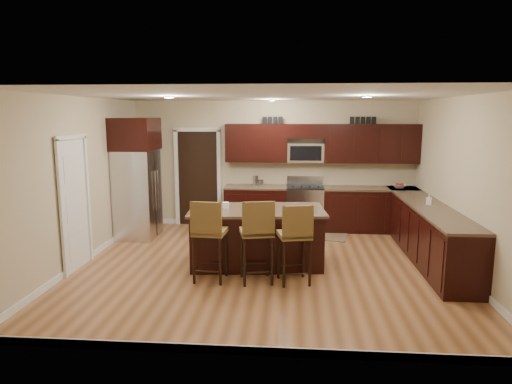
# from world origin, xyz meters

# --- Properties ---
(floor) EXTENTS (6.00, 6.00, 0.00)m
(floor) POSITION_xyz_m (0.00, 0.00, 0.00)
(floor) COLOR #9F693F
(floor) RESTS_ON ground
(ceiling) EXTENTS (6.00, 6.00, 0.00)m
(ceiling) POSITION_xyz_m (0.00, 0.00, 2.70)
(ceiling) COLOR silver
(ceiling) RESTS_ON wall_back
(wall_back) EXTENTS (6.00, 0.00, 6.00)m
(wall_back) POSITION_xyz_m (0.00, 2.75, 1.35)
(wall_back) COLOR #BFB18A
(wall_back) RESTS_ON floor
(wall_left) EXTENTS (0.00, 5.50, 5.50)m
(wall_left) POSITION_xyz_m (-3.00, 0.00, 1.35)
(wall_left) COLOR #BFB18A
(wall_left) RESTS_ON floor
(wall_right) EXTENTS (0.00, 5.50, 5.50)m
(wall_right) POSITION_xyz_m (3.00, 0.00, 1.35)
(wall_right) COLOR #BFB18A
(wall_right) RESTS_ON floor
(base_cabinets) EXTENTS (4.02, 3.96, 0.92)m
(base_cabinets) POSITION_xyz_m (1.90, 1.45, 0.46)
(base_cabinets) COLOR black
(base_cabinets) RESTS_ON floor
(upper_cabinets) EXTENTS (4.00, 0.33, 0.80)m
(upper_cabinets) POSITION_xyz_m (1.04, 2.58, 1.84)
(upper_cabinets) COLOR black
(upper_cabinets) RESTS_ON wall_back
(range) EXTENTS (0.76, 0.64, 1.11)m
(range) POSITION_xyz_m (0.68, 2.45, 0.47)
(range) COLOR silver
(range) RESTS_ON floor
(microwave) EXTENTS (0.76, 0.31, 0.40)m
(microwave) POSITION_xyz_m (0.68, 2.60, 1.62)
(microwave) COLOR silver
(microwave) RESTS_ON upper_cabinets
(doorway) EXTENTS (0.85, 0.03, 2.06)m
(doorway) POSITION_xyz_m (-1.65, 2.73, 1.03)
(doorway) COLOR black
(doorway) RESTS_ON floor
(pantry_door) EXTENTS (0.03, 0.80, 2.04)m
(pantry_door) POSITION_xyz_m (-2.98, -0.30, 1.02)
(pantry_door) COLOR white
(pantry_door) RESTS_ON floor
(letter_decor) EXTENTS (2.20, 0.03, 0.15)m
(letter_decor) POSITION_xyz_m (0.90, 2.58, 2.29)
(letter_decor) COLOR black
(letter_decor) RESTS_ON upper_cabinets
(island) EXTENTS (2.25, 1.31, 0.92)m
(island) POSITION_xyz_m (-0.15, 0.13, 0.43)
(island) COLOR black
(island) RESTS_ON floor
(stool_left) EXTENTS (0.49, 0.49, 1.21)m
(stool_left) POSITION_xyz_m (-0.78, -0.72, 0.76)
(stool_left) COLOR brown
(stool_left) RESTS_ON floor
(stool_mid) EXTENTS (0.55, 0.55, 1.23)m
(stool_mid) POSITION_xyz_m (-0.08, -0.72, 0.77)
(stool_mid) COLOR brown
(stool_mid) RESTS_ON floor
(stool_right) EXTENTS (0.53, 0.53, 1.18)m
(stool_right) POSITION_xyz_m (0.46, -0.72, 0.74)
(stool_right) COLOR brown
(stool_right) RESTS_ON floor
(refrigerator) EXTENTS (0.79, 0.93, 2.35)m
(refrigerator) POSITION_xyz_m (-2.62, 1.59, 1.21)
(refrigerator) COLOR silver
(refrigerator) RESTS_ON floor
(floor_mat) EXTENTS (1.14, 0.87, 0.01)m
(floor_mat) POSITION_xyz_m (1.00, 1.94, 0.01)
(floor_mat) COLOR brown
(floor_mat) RESTS_ON floor
(fruit_bowl) EXTENTS (0.35, 0.35, 0.07)m
(fruit_bowl) POSITION_xyz_m (2.61, 2.45, 0.95)
(fruit_bowl) COLOR silver
(fruit_bowl) RESTS_ON base_cabinets
(soap_bottle) EXTENTS (0.11, 0.11, 0.18)m
(soap_bottle) POSITION_xyz_m (2.70, 0.69, 1.01)
(soap_bottle) COLOR #B2B2B2
(soap_bottle) RESTS_ON base_cabinets
(canister_tall) EXTENTS (0.12, 0.12, 0.22)m
(canister_tall) POSITION_xyz_m (-0.36, 2.45, 1.03)
(canister_tall) COLOR silver
(canister_tall) RESTS_ON base_cabinets
(canister_short) EXTENTS (0.11, 0.11, 0.14)m
(canister_short) POSITION_xyz_m (-0.25, 2.45, 0.99)
(canister_short) COLOR silver
(canister_short) RESTS_ON base_cabinets
(island_jar) EXTENTS (0.10, 0.10, 0.10)m
(island_jar) POSITION_xyz_m (-0.65, 0.13, 0.97)
(island_jar) COLOR white
(island_jar) RESTS_ON island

